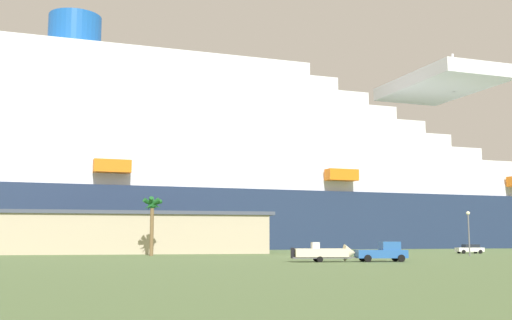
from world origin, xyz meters
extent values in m
plane|color=#567042|center=(0.00, 30.00, 0.00)|extent=(600.00, 600.00, 0.00)
cube|color=#1E2D4C|center=(2.78, 72.29, 7.15)|extent=(241.83, 54.99, 14.30)
cube|color=white|center=(2.78, 72.29, 15.97)|extent=(212.92, 49.81, 3.33)
cube|color=white|center=(-2.00, 71.90, 19.30)|extent=(198.29, 48.08, 3.33)
cube|color=white|center=(-6.77, 71.51, 22.63)|extent=(187.90, 46.78, 3.33)
cube|color=white|center=(-11.55, 71.12, 25.96)|extent=(177.17, 45.17, 3.33)
cube|color=white|center=(-16.33, 70.73, 29.29)|extent=(166.97, 44.13, 3.33)
cube|color=white|center=(-21.11, 70.34, 32.62)|extent=(160.68, 42.86, 3.33)
cube|color=white|center=(-25.89, 69.94, 35.95)|extent=(152.57, 41.96, 3.33)
cube|color=white|center=(-30.67, 69.55, 39.28)|extent=(145.82, 40.58, 3.33)
cube|color=white|center=(-35.45, 69.16, 42.61)|extent=(137.73, 39.55, 3.33)
cube|color=white|center=(-40.22, 68.77, 45.94)|extent=(131.65, 38.29, 3.33)
cube|color=white|center=(74.46, 78.15, 49.60)|extent=(27.08, 40.97, 4.00)
cylinder|color=#1959B2|center=(-33.06, 69.36, 52.60)|extent=(13.81, 13.81, 10.00)
cylinder|color=silver|center=(79.24, 78.54, 53.60)|extent=(0.80, 0.80, 12.00)
cube|color=orange|center=(-23.58, 51.57, 18.30)|extent=(8.23, 3.84, 2.80)
cube|color=orange|center=(32.16, 56.12, 18.30)|extent=(8.23, 3.84, 2.80)
cube|color=#B7A88C|center=(-21.01, 26.91, 3.29)|extent=(47.44, 21.88, 6.58)
cube|color=#3F4759|center=(-21.01, 26.91, 6.88)|extent=(49.34, 22.76, 0.60)
cube|color=#2659A5|center=(3.34, -23.19, 0.85)|extent=(5.83, 2.81, 0.90)
cube|color=#2659A5|center=(4.33, -23.34, 1.75)|extent=(2.27, 2.12, 0.90)
cube|color=#26333F|center=(5.00, -23.44, 1.66)|extent=(0.35, 1.68, 0.63)
cylinder|color=black|center=(5.42, -22.49, 0.40)|extent=(0.83, 0.40, 0.80)
cylinder|color=black|center=(5.13, -24.47, 0.40)|extent=(0.83, 0.40, 0.80)
cylinder|color=black|center=(1.71, -21.93, 0.40)|extent=(0.83, 0.40, 0.80)
cylinder|color=black|center=(1.42, -23.91, 0.40)|extent=(0.83, 0.40, 0.80)
cube|color=#595960|center=(-3.37, -22.18, 0.47)|extent=(6.57, 2.77, 0.16)
cube|color=#595960|center=(0.35, -22.74, 0.47)|extent=(2.08, 0.43, 0.10)
cylinder|color=black|center=(-3.51, -21.12, 0.32)|extent=(0.67, 0.31, 0.64)
cylinder|color=black|center=(-3.81, -23.15, 0.32)|extent=(0.67, 0.31, 0.64)
cube|color=beige|center=(-3.37, -22.18, 1.00)|extent=(6.03, 2.88, 0.90)
cone|color=beige|center=(-0.11, -22.67, 1.00)|extent=(1.46, 2.00, 1.84)
cube|color=silver|center=(-3.95, -22.09, 1.80)|extent=(0.94, 1.11, 0.70)
cube|color=black|center=(-6.43, -21.72, 1.00)|extent=(0.43, 0.55, 1.10)
cylinder|color=brown|center=(-18.82, 8.43, 3.79)|extent=(0.58, 0.58, 7.59)
cone|color=#195923|center=(-18.43, 8.50, 7.69)|extent=(1.21, 2.89, 1.82)
cone|color=#195923|center=(-18.58, 8.75, 7.69)|extent=(2.70, 2.23, 1.72)
cone|color=#195923|center=(-19.03, 8.77, 7.69)|extent=(2.73, 2.03, 1.97)
cone|color=#195923|center=(-19.21, 8.36, 7.69)|extent=(1.09, 2.61, 2.38)
cone|color=#195923|center=(-18.99, 8.06, 7.69)|extent=(2.77, 1.78, 2.07)
cone|color=#195923|center=(-18.62, 8.08, 7.69)|extent=(2.81, 2.00, 1.73)
sphere|color=#195923|center=(-18.82, 8.43, 7.59)|extent=(1.10, 1.10, 1.10)
cylinder|color=slate|center=(26.40, -5.36, 3.03)|extent=(0.20, 0.20, 6.06)
sphere|color=#F9F2CC|center=(26.40, -5.36, 6.31)|extent=(0.56, 0.56, 0.56)
cube|color=red|center=(-0.21, 18.60, 0.68)|extent=(4.76, 1.92, 0.70)
cube|color=#1E232D|center=(-0.44, 18.59, 1.31)|extent=(2.69, 1.68, 0.55)
cylinder|color=black|center=(1.32, 19.53, 0.33)|extent=(0.67, 0.24, 0.66)
cylinder|color=black|center=(1.37, 17.75, 0.33)|extent=(0.67, 0.24, 0.66)
cylinder|color=black|center=(-1.79, 19.44, 0.33)|extent=(0.67, 0.24, 0.66)
cylinder|color=black|center=(-1.74, 17.66, 0.33)|extent=(0.67, 0.24, 0.66)
cube|color=white|center=(35.96, 8.99, 0.68)|extent=(4.82, 2.49, 0.70)
cube|color=#1E232D|center=(36.19, 8.96, 1.31)|extent=(2.79, 2.02, 0.55)
cylinder|color=black|center=(34.33, 8.29, 0.33)|extent=(0.68, 0.31, 0.66)
cylinder|color=black|center=(34.59, 10.12, 0.33)|extent=(0.68, 0.31, 0.66)
cylinder|color=black|center=(37.33, 7.86, 0.33)|extent=(0.68, 0.31, 0.66)
cylinder|color=black|center=(37.60, 9.69, 0.33)|extent=(0.68, 0.31, 0.66)
camera|label=1|loc=(-27.83, -86.69, 2.47)|focal=43.64mm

